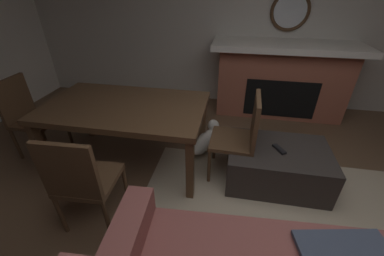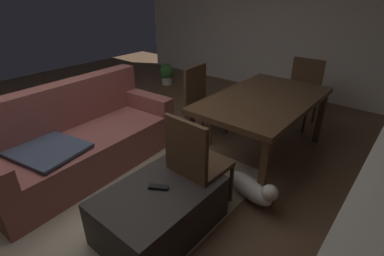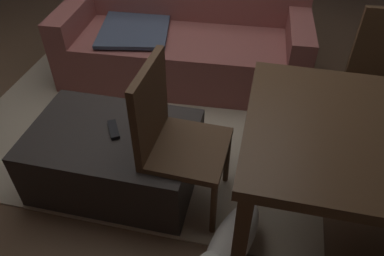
% 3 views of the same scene
% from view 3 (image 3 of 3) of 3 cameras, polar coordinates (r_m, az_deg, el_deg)
% --- Properties ---
extents(floor, '(9.49, 9.49, 0.00)m').
position_cam_3_polar(floor, '(3.17, -3.78, 4.63)').
color(floor, brown).
extents(area_rug, '(2.60, 2.00, 0.01)m').
position_cam_3_polar(area_rug, '(2.96, -6.52, 1.55)').
color(area_rug, tan).
rests_on(area_rug, ground).
extents(couch, '(2.10, 0.99, 0.92)m').
position_cam_3_polar(couch, '(3.32, -1.22, 13.24)').
color(couch, '#8C4C47').
rests_on(couch, ground).
extents(ottoman_coffee_table, '(0.99, 0.67, 0.42)m').
position_cam_3_polar(ottoman_coffee_table, '(2.39, -11.62, -4.42)').
color(ottoman_coffee_table, '#2D2826').
rests_on(ottoman_coffee_table, ground).
extents(tv_remote, '(0.12, 0.16, 0.02)m').
position_cam_3_polar(tv_remote, '(2.25, -11.90, -0.24)').
color(tv_remote, black).
rests_on(tv_remote, ottoman_coffee_table).
extents(dining_chair_west, '(0.45, 0.45, 0.93)m').
position_cam_3_polar(dining_chair_west, '(2.03, -3.25, -0.90)').
color(dining_chair_west, '#513823').
rests_on(dining_chair_west, ground).
extents(small_dog, '(0.35, 0.59, 0.28)m').
position_cam_3_polar(small_dog, '(2.03, 5.82, -17.14)').
color(small_dog, silver).
rests_on(small_dog, ground).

